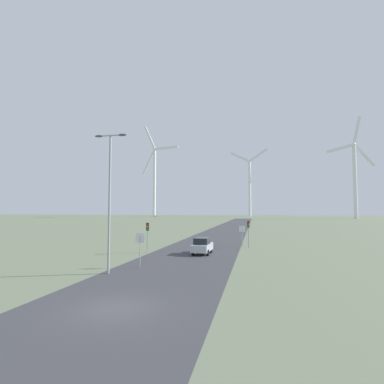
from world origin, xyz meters
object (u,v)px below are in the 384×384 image
object	(u,v)px
stop_sign_near	(140,244)
traffic_light_post_near_right	(248,228)
streetlamp	(110,187)
wind_turbine_center	(355,173)
wind_turbine_far_left	(155,175)
stop_sign_far	(242,232)
wind_turbine_left	(250,183)
car_approaching	(202,246)
traffic_light_post_near_left	(147,231)

from	to	relation	value
stop_sign_near	traffic_light_post_near_right	world-z (taller)	traffic_light_post_near_right
streetlamp	wind_turbine_center	xyz separation A→B (m)	(70.45, 173.91, 20.81)
stop_sign_near	wind_turbine_far_left	size ratio (longest dim) A/B	0.04
stop_sign_far	wind_turbine_left	size ratio (longest dim) A/B	0.05
stop_sign_near	wind_turbine_left	size ratio (longest dim) A/B	0.05
streetlamp	car_approaching	bearing A→B (deg)	65.87
wind_turbine_far_left	wind_turbine_left	distance (m)	78.87
streetlamp	wind_turbine_left	world-z (taller)	wind_turbine_left
stop_sign_far	traffic_light_post_near_left	xyz separation A→B (m)	(-10.42, -9.38, 0.63)
car_approaching	wind_turbine_left	bearing A→B (deg)	89.52
wind_turbine_far_left	car_approaching	bearing A→B (deg)	-69.33
wind_turbine_center	streetlamp	bearing A→B (deg)	-112.05
stop_sign_near	wind_turbine_center	xyz separation A→B (m)	(68.99, 171.01, 25.53)
streetlamp	traffic_light_post_near_right	bearing A→B (deg)	61.01
stop_sign_near	traffic_light_post_near_left	world-z (taller)	traffic_light_post_near_left
stop_sign_near	wind_turbine_far_left	xyz separation A→B (m)	(-65.34, 192.52, 30.01)
traffic_light_post_near_right	wind_turbine_left	size ratio (longest dim) A/B	0.06
stop_sign_far	car_approaching	size ratio (longest dim) A/B	0.66
stop_sign_near	stop_sign_far	size ratio (longest dim) A/B	1.06
wind_turbine_left	stop_sign_far	bearing A→B (deg)	-89.37
stop_sign_near	car_approaching	distance (m)	9.89
wind_turbine_far_left	wind_turbine_center	size ratio (longest dim) A/B	1.15
traffic_light_post_near_left	traffic_light_post_near_right	world-z (taller)	traffic_light_post_near_right
streetlamp	traffic_light_post_near_left	xyz separation A→B (m)	(-0.96, 11.20, -4.20)
stop_sign_near	wind_turbine_far_left	bearing A→B (deg)	108.75
streetlamp	traffic_light_post_near_left	distance (m)	12.00
stop_sign_near	stop_sign_far	bearing A→B (deg)	65.65
wind_turbine_left	car_approaching	bearing A→B (deg)	-90.48
stop_sign_far	car_approaching	world-z (taller)	stop_sign_far
traffic_light_post_near_left	car_approaching	bearing A→B (deg)	6.55
traffic_light_post_near_right	wind_turbine_far_left	bearing A→B (deg)	112.80
stop_sign_near	traffic_light_post_near_left	bearing A→B (deg)	106.22
stop_sign_near	traffic_light_post_near_right	bearing A→B (deg)	60.61
traffic_light_post_near_left	traffic_light_post_near_right	size ratio (longest dim) A/B	0.99
wind_turbine_left	wind_turbine_center	xyz separation A→B (m)	(63.27, -55.48, -0.37)
streetlamp	stop_sign_near	xyz separation A→B (m)	(1.46, 2.90, -4.72)
streetlamp	wind_turbine_center	size ratio (longest dim) A/B	0.18
stop_sign_far	traffic_light_post_near_right	bearing A→B (deg)	-63.71
wind_turbine_left	wind_turbine_center	distance (m)	84.15
stop_sign_far	traffic_light_post_near_right	distance (m)	2.17
traffic_light_post_near_left	car_approaching	world-z (taller)	traffic_light_post_near_left
streetlamp	traffic_light_post_near_left	world-z (taller)	streetlamp
traffic_light_post_near_left	wind_turbine_center	distance (m)	179.44
streetlamp	stop_sign_near	distance (m)	5.73
wind_turbine_left	traffic_light_post_near_right	bearing A→B (deg)	-89.13
stop_sign_near	car_approaching	bearing A→B (deg)	66.72
stop_sign_far	car_approaching	xyz separation A→B (m)	(-4.12, -8.65, -1.02)
stop_sign_near	traffic_light_post_near_left	size ratio (longest dim) A/B	0.84
traffic_light_post_near_right	wind_turbine_far_left	distance (m)	193.91
stop_sign_far	car_approaching	distance (m)	9.64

